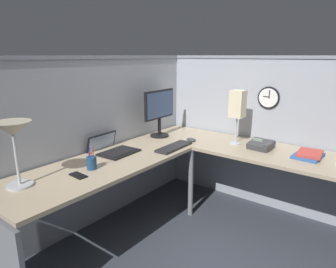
{
  "coord_description": "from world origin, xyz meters",
  "views": [
    {
      "loc": [
        -2.17,
        -1.34,
        1.58
      ],
      "look_at": [
        -0.01,
        0.32,
        0.86
      ],
      "focal_mm": 31.97,
      "sensor_mm": 36.0,
      "label": 1
    }
  ],
  "objects_px": {
    "monitor": "(159,110)",
    "pen_cup": "(92,163)",
    "keyboard": "(174,147)",
    "office_phone": "(261,145)",
    "wall_clock": "(269,98)",
    "computer_mouse": "(191,140)",
    "laptop": "(111,149)",
    "desk_lamp_dome": "(13,134)",
    "cell_phone": "(78,175)",
    "book_stack": "(309,155)",
    "desk_lamp_paper": "(238,106)"
  },
  "relations": [
    {
      "from": "book_stack",
      "to": "desk_lamp_paper",
      "type": "height_order",
      "value": "desk_lamp_paper"
    },
    {
      "from": "computer_mouse",
      "to": "monitor",
      "type": "bearing_deg",
      "value": 96.75
    },
    {
      "from": "monitor",
      "to": "pen_cup",
      "type": "bearing_deg",
      "value": -169.8
    },
    {
      "from": "keyboard",
      "to": "desk_lamp_dome",
      "type": "bearing_deg",
      "value": 164.5
    },
    {
      "from": "laptop",
      "to": "office_phone",
      "type": "distance_m",
      "value": 1.39
    },
    {
      "from": "book_stack",
      "to": "keyboard",
      "type": "bearing_deg",
      "value": 114.93
    },
    {
      "from": "laptop",
      "to": "pen_cup",
      "type": "relative_size",
      "value": 2.21
    },
    {
      "from": "monitor",
      "to": "wall_clock",
      "type": "distance_m",
      "value": 1.12
    },
    {
      "from": "keyboard",
      "to": "wall_clock",
      "type": "bearing_deg",
      "value": -37.84
    },
    {
      "from": "computer_mouse",
      "to": "cell_phone",
      "type": "height_order",
      "value": "computer_mouse"
    },
    {
      "from": "desk_lamp_dome",
      "to": "pen_cup",
      "type": "distance_m",
      "value": 0.6
    },
    {
      "from": "monitor",
      "to": "wall_clock",
      "type": "bearing_deg",
      "value": -59.99
    },
    {
      "from": "cell_phone",
      "to": "keyboard",
      "type": "bearing_deg",
      "value": -6.14
    },
    {
      "from": "office_phone",
      "to": "desk_lamp_paper",
      "type": "relative_size",
      "value": 0.41
    },
    {
      "from": "office_phone",
      "to": "wall_clock",
      "type": "relative_size",
      "value": 0.99
    },
    {
      "from": "cell_phone",
      "to": "office_phone",
      "type": "relative_size",
      "value": 0.66
    },
    {
      "from": "monitor",
      "to": "desk_lamp_dome",
      "type": "xyz_separation_m",
      "value": [
        -1.56,
        -0.06,
        0.07
      ]
    },
    {
      "from": "keyboard",
      "to": "cell_phone",
      "type": "xyz_separation_m",
      "value": [
        -0.97,
        0.15,
        -0.01
      ]
    },
    {
      "from": "computer_mouse",
      "to": "pen_cup",
      "type": "bearing_deg",
      "value": 170.45
    },
    {
      "from": "desk_lamp_dome",
      "to": "laptop",
      "type": "bearing_deg",
      "value": 5.06
    },
    {
      "from": "laptop",
      "to": "monitor",
      "type": "bearing_deg",
      "value": -1.54
    },
    {
      "from": "pen_cup",
      "to": "book_stack",
      "type": "bearing_deg",
      "value": -43.72
    },
    {
      "from": "laptop",
      "to": "pen_cup",
      "type": "xyz_separation_m",
      "value": [
        -0.39,
        -0.21,
        0.03
      ]
    },
    {
      "from": "office_phone",
      "to": "wall_clock",
      "type": "distance_m",
      "value": 0.53
    },
    {
      "from": "computer_mouse",
      "to": "wall_clock",
      "type": "distance_m",
      "value": 0.88
    },
    {
      "from": "wall_clock",
      "to": "monitor",
      "type": "bearing_deg",
      "value": 120.01
    },
    {
      "from": "pen_cup",
      "to": "wall_clock",
      "type": "relative_size",
      "value": 0.82
    },
    {
      "from": "monitor",
      "to": "laptop",
      "type": "relative_size",
      "value": 1.26
    },
    {
      "from": "desk_lamp_dome",
      "to": "wall_clock",
      "type": "distance_m",
      "value": 2.3
    },
    {
      "from": "monitor",
      "to": "desk_lamp_paper",
      "type": "bearing_deg",
      "value": -72.92
    },
    {
      "from": "computer_mouse",
      "to": "keyboard",
      "type": "bearing_deg",
      "value": 179.69
    },
    {
      "from": "desk_lamp_dome",
      "to": "desk_lamp_paper",
      "type": "relative_size",
      "value": 0.84
    },
    {
      "from": "laptop",
      "to": "cell_phone",
      "type": "relative_size",
      "value": 2.76
    },
    {
      "from": "monitor",
      "to": "computer_mouse",
      "type": "relative_size",
      "value": 4.81
    },
    {
      "from": "laptop",
      "to": "wall_clock",
      "type": "relative_size",
      "value": 1.81
    },
    {
      "from": "laptop",
      "to": "desk_lamp_paper",
      "type": "height_order",
      "value": "desk_lamp_paper"
    },
    {
      "from": "computer_mouse",
      "to": "office_phone",
      "type": "bearing_deg",
      "value": -75.26
    },
    {
      "from": "laptop",
      "to": "wall_clock",
      "type": "xyz_separation_m",
      "value": [
        1.23,
        -0.98,
        0.42
      ]
    },
    {
      "from": "pen_cup",
      "to": "desk_lamp_paper",
      "type": "relative_size",
      "value": 0.34
    },
    {
      "from": "wall_clock",
      "to": "desk_lamp_dome",
      "type": "bearing_deg",
      "value": 156.95
    },
    {
      "from": "cell_phone",
      "to": "wall_clock",
      "type": "distance_m",
      "value": 1.97
    },
    {
      "from": "computer_mouse",
      "to": "desk_lamp_paper",
      "type": "relative_size",
      "value": 0.2
    },
    {
      "from": "office_phone",
      "to": "book_stack",
      "type": "height_order",
      "value": "office_phone"
    },
    {
      "from": "keyboard",
      "to": "pen_cup",
      "type": "distance_m",
      "value": 0.84
    },
    {
      "from": "keyboard",
      "to": "office_phone",
      "type": "height_order",
      "value": "office_phone"
    },
    {
      "from": "book_stack",
      "to": "wall_clock",
      "type": "bearing_deg",
      "value": 58.16
    },
    {
      "from": "pen_cup",
      "to": "book_stack",
      "type": "relative_size",
      "value": 0.6
    },
    {
      "from": "wall_clock",
      "to": "keyboard",
      "type": "bearing_deg",
      "value": 144.06
    },
    {
      "from": "laptop",
      "to": "pen_cup",
      "type": "distance_m",
      "value": 0.44
    },
    {
      "from": "keyboard",
      "to": "laptop",
      "type": "bearing_deg",
      "value": 135.38
    }
  ]
}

